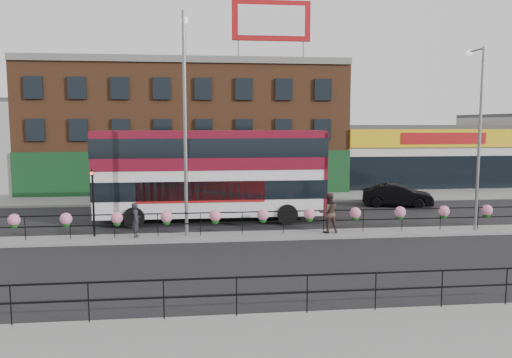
{
  "coord_description": "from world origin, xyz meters",
  "views": [
    {
      "loc": [
        -2.94,
        -23.48,
        5.51
      ],
      "look_at": [
        0.0,
        3.0,
        2.5
      ],
      "focal_mm": 35.0,
      "sensor_mm": 36.0,
      "label": 1
    }
  ],
  "objects": [
    {
      "name": "ground",
      "position": [
        0.0,
        0.0,
        0.0
      ],
      "size": [
        120.0,
        120.0,
        0.0
      ],
      "primitive_type": "plane",
      "color": "black",
      "rests_on": "ground"
    },
    {
      "name": "south_pavement",
      "position": [
        0.0,
        -12.0,
        0.07
      ],
      "size": [
        60.0,
        4.0,
        0.15
      ],
      "primitive_type": "cube",
      "color": "gray",
      "rests_on": "ground"
    },
    {
      "name": "north_pavement",
      "position": [
        0.0,
        12.0,
        0.07
      ],
      "size": [
        60.0,
        4.0,
        0.15
      ],
      "primitive_type": "cube",
      "color": "gray",
      "rests_on": "ground"
    },
    {
      "name": "median",
      "position": [
        0.0,
        0.0,
        0.07
      ],
      "size": [
        60.0,
        1.6,
        0.15
      ],
      "primitive_type": "cube",
      "color": "gray",
      "rests_on": "ground"
    },
    {
      "name": "yellow_line_inner",
      "position": [
        0.0,
        -9.7,
        0.01
      ],
      "size": [
        60.0,
        0.1,
        0.01
      ],
      "primitive_type": "cube",
      "color": "gold",
      "rests_on": "ground"
    },
    {
      "name": "yellow_line_outer",
      "position": [
        0.0,
        -9.88,
        0.01
      ],
      "size": [
        60.0,
        0.1,
        0.01
      ],
      "primitive_type": "cube",
      "color": "gold",
      "rests_on": "ground"
    },
    {
      "name": "brick_building",
      "position": [
        -4.0,
        19.96,
        5.13
      ],
      "size": [
        25.0,
        12.21,
        10.3
      ],
      "color": "brown",
      "rests_on": "ground"
    },
    {
      "name": "supermarket",
      "position": [
        16.0,
        19.9,
        2.65
      ],
      "size": [
        15.0,
        12.25,
        5.3
      ],
      "color": "silver",
      "rests_on": "ground"
    },
    {
      "name": "billboard",
      "position": [
        2.5,
        14.99,
        13.18
      ],
      "size": [
        6.0,
        0.29,
        4.4
      ],
      "color": "#9F1013",
      "rests_on": "brick_building"
    },
    {
      "name": "median_railing",
      "position": [
        -0.0,
        0.0,
        1.05
      ],
      "size": [
        30.04,
        0.56,
        1.23
      ],
      "color": "black",
      "rests_on": "median"
    },
    {
      "name": "south_railing",
      "position": [
        -2.0,
        -10.1,
        0.96
      ],
      "size": [
        20.04,
        0.05,
        1.12
      ],
      "color": "black",
      "rests_on": "south_pavement"
    },
    {
      "name": "double_decker_bus",
      "position": [
        -2.34,
        4.18,
        3.12
      ],
      "size": [
        12.55,
        3.18,
        5.08
      ],
      "color": "silver",
      "rests_on": "ground"
    },
    {
      "name": "car",
      "position": [
        9.94,
        7.87,
        0.74
      ],
      "size": [
        4.24,
        5.44,
        1.49
      ],
      "primitive_type": "imported",
      "rotation": [
        0.0,
        0.0,
        1.25
      ],
      "color": "black",
      "rests_on": "ground"
    },
    {
      "name": "pedestrian_a",
      "position": [
        -6.0,
        0.05,
        0.97
      ],
      "size": [
        0.63,
        0.44,
        1.64
      ],
      "primitive_type": "imported",
      "rotation": [
        0.0,
        0.0,
        1.53
      ],
      "color": "#222128",
      "rests_on": "median"
    },
    {
      "name": "pedestrian_b",
      "position": [
        3.24,
        -0.0,
        1.13
      ],
      "size": [
        1.01,
        0.81,
        1.97
      ],
      "primitive_type": "imported",
      "rotation": [
        0.0,
        0.0,
        3.18
      ],
      "color": "#3D2D26",
      "rests_on": "median"
    },
    {
      "name": "lamp_column_west",
      "position": [
        -3.66,
        0.43,
        6.37
      ],
      "size": [
        0.38,
        1.84,
        10.5
      ],
      "color": "slate",
      "rests_on": "median"
    },
    {
      "name": "lamp_column_east",
      "position": [
        10.78,
        0.09,
        5.53
      ],
      "size": [
        0.33,
        1.59,
        9.08
      ],
      "color": "slate",
      "rests_on": "median"
    },
    {
      "name": "traffic_light_median",
      "position": [
        -8.0,
        0.39,
        2.47
      ],
      "size": [
        0.15,
        0.28,
        3.65
      ],
      "color": "black",
      "rests_on": "median"
    }
  ]
}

